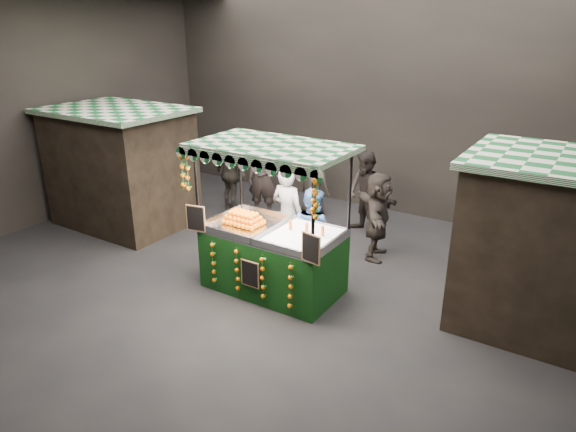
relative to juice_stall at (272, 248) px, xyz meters
The scene contains 13 objects.
ground 0.83m from the juice_stall, 135.62° to the right, with size 12.00×12.00×0.00m, color black.
market_hall 2.61m from the juice_stall, 135.62° to the right, with size 12.10×10.10×5.05m.
neighbour_stall_left 4.69m from the juice_stall, 169.91° to the left, with size 3.00×2.20×2.60m.
neighbour_stall_right 4.44m from the juice_stall, 17.35° to the left, with size 3.00×2.20×2.60m.
juice_stall is the anchor object (origin of this frame).
vendor_grey 1.15m from the juice_stall, 109.39° to the left, with size 0.73×0.51×1.89m.
vendor_blue 0.90m from the juice_stall, 72.37° to the left, with size 0.90×0.76×1.65m.
shopper_0 3.53m from the juice_stall, 127.80° to the left, with size 0.80×0.64×1.91m.
shopper_1 3.12m from the juice_stall, 85.19° to the left, with size 1.11×1.04×1.82m.
shopper_2 4.06m from the juice_stall, 138.11° to the left, with size 1.19×0.76×1.88m.
shopper_3 5.62m from the juice_stall, 51.32° to the left, with size 1.05×1.24×1.66m.
shopper_4 3.77m from the juice_stall, 109.28° to the left, with size 0.76×0.50×1.53m.
shopper_5 2.37m from the juice_stall, 66.09° to the left, with size 0.87×1.67×1.72m.
Camera 1 is at (4.64, -6.27, 4.36)m, focal length 32.08 mm.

